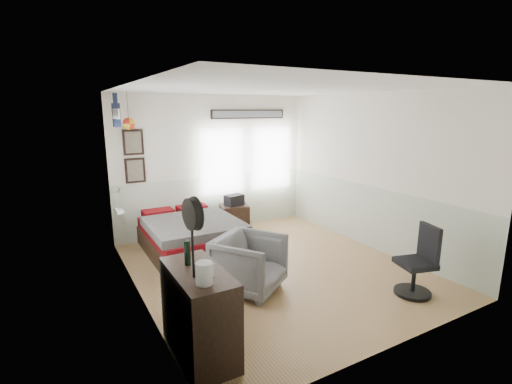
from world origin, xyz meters
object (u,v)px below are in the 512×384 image
bed (190,236)px  nightstand (234,218)px  task_chair (418,267)px  dresser (199,313)px  armchair (249,264)px

bed → nightstand: bearing=31.1°
bed → task_chair: bearing=-52.9°
dresser → nightstand: 3.88m
nightstand → armchair: bearing=-97.8°
dresser → armchair: 1.43m
bed → armchair: armchair is taller
bed → armchair: bearing=-81.3°
armchair → nightstand: size_ratio=1.56×
armchair → task_chair: (1.89, -1.19, 0.00)m
nightstand → task_chair: (0.96, -3.56, 0.12)m
dresser → task_chair: 2.98m
dresser → nightstand: size_ratio=1.85×
dresser → nightstand: (2.01, 3.31, -0.18)m
armchair → task_chair: task_chair is taller
task_chair → nightstand: bearing=120.7°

